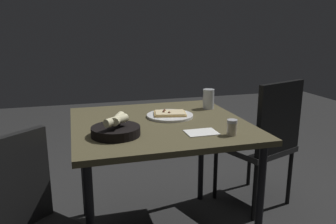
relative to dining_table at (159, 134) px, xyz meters
name	(u,v)px	position (x,y,z in m)	size (l,w,h in m)	color
dining_table	(159,134)	(0.00, 0.00, 0.00)	(0.97, 0.95, 0.76)	brown
pizza_plate	(170,115)	(0.09, 0.09, 0.08)	(0.28, 0.28, 0.04)	white
bread_basket	(116,130)	(-0.27, -0.19, 0.10)	(0.24, 0.24, 0.11)	black
beer_glass	(208,100)	(0.39, 0.22, 0.13)	(0.07, 0.07, 0.13)	silver
pepper_shaker	(232,128)	(0.29, -0.33, 0.11)	(0.05, 0.05, 0.08)	#BFB299
napkin	(201,132)	(0.16, -0.26, 0.07)	(0.16, 0.12, 0.00)	white
chair_near	(264,137)	(0.81, 0.20, -0.16)	(0.56, 0.56, 0.93)	#2C2C2C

